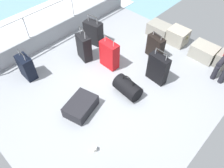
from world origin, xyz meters
TOP-DOWN VIEW (x-y plane):
  - ground_plane at (0.00, 0.00)m, footprint 4.40×5.20m
  - gunwale_port at (-2.17, 0.00)m, footprint 0.06×5.20m
  - railing_port at (-2.17, 0.00)m, footprint 0.04×4.20m
  - sea_wake at (-3.60, 0.00)m, footprint 12.00×12.00m
  - cargo_crate_0 at (-0.30, 2.12)m, footprint 0.64×0.42m
  - cargo_crate_1 at (0.25, 2.17)m, footprint 0.53×0.44m
  - cargo_crate_2 at (1.04, 2.10)m, footprint 0.63×0.45m
  - suitcase_0 at (-1.52, -1.24)m, footprint 0.40×0.24m
  - suitcase_2 at (0.13, 1.30)m, footprint 0.45×0.27m
  - suitcase_3 at (0.06, -1.04)m, footprint 0.59×0.73m
  - suitcase_4 at (0.65, 0.67)m, footprint 0.47×0.22m
  - suitcase_5 at (-0.44, 0.29)m, footprint 0.45×0.24m
  - suitcase_6 at (-1.37, 0.66)m, footprint 0.50×0.33m
  - suitcase_7 at (-1.07, 0.07)m, footprint 0.43×0.30m
  - duffel_bag at (0.44, -0.08)m, footprint 0.61×0.39m
  - paper_cup at (0.88, -1.45)m, footprint 0.08×0.08m

SIDE VIEW (x-z plane):
  - sea_wake at x=-3.60m, z-range -0.35..-0.33m
  - ground_plane at x=0.00m, z-range -0.06..0.00m
  - paper_cup at x=0.88m, z-range 0.00..0.10m
  - suitcase_3 at x=0.06m, z-range 0.00..0.25m
  - cargo_crate_2 at x=1.04m, z-range 0.00..0.34m
  - cargo_crate_0 at x=-0.30m, z-range 0.00..0.34m
  - duffel_bag at x=0.44m, z-range -0.07..0.43m
  - cargo_crate_1 at x=0.25m, z-range 0.00..0.40m
  - gunwale_port at x=-2.17m, z-range 0.00..0.45m
  - suitcase_0 at x=-1.52m, z-range -0.08..0.64m
  - suitcase_2 at x=0.13m, z-range -0.05..0.62m
  - suitcase_6 at x=-1.37m, z-range -0.09..0.69m
  - suitcase_7 at x=-1.07m, z-range -0.10..0.74m
  - suitcase_5 at x=-0.44m, z-range -0.08..0.74m
  - suitcase_4 at x=0.65m, z-range -0.08..0.75m
  - railing_port at x=-2.17m, z-range 0.27..1.29m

